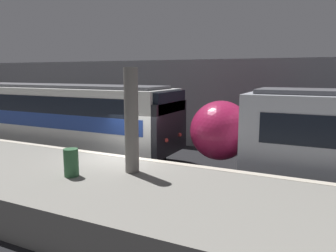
% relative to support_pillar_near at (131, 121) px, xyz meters
% --- Properties ---
extents(ground_plane, '(120.00, 120.00, 0.00)m').
position_rel_support_pillar_near_xyz_m(ground_plane, '(-1.50, 1.62, -2.74)').
color(ground_plane, black).
extents(platform, '(40.00, 5.04, 1.11)m').
position_rel_support_pillar_near_xyz_m(platform, '(-1.50, -0.90, -2.19)').
color(platform, gray).
rests_on(platform, ground).
extents(station_rear_barrier, '(50.00, 0.15, 4.93)m').
position_rel_support_pillar_near_xyz_m(station_rear_barrier, '(-1.50, 8.81, -0.28)').
color(station_rear_barrier, gray).
rests_on(station_rear_barrier, ground).
extents(support_pillar_near, '(0.44, 0.44, 3.28)m').
position_rel_support_pillar_near_xyz_m(support_pillar_near, '(0.00, 0.00, 0.00)').
color(support_pillar_near, slate).
rests_on(support_pillar_near, platform).
extents(train_boxy, '(17.84, 3.08, 3.62)m').
position_rel_support_pillar_near_xyz_m(train_boxy, '(-9.43, 4.19, -0.89)').
color(train_boxy, black).
rests_on(train_boxy, ground).
extents(trash_bin, '(0.44, 0.44, 0.85)m').
position_rel_support_pillar_near_xyz_m(trash_bin, '(-1.43, -1.18, -1.21)').
color(trash_bin, '#2D5B38').
rests_on(trash_bin, platform).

